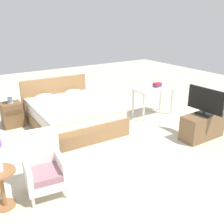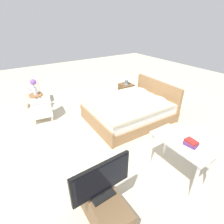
# 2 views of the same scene
# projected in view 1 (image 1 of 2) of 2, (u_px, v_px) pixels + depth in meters

# --- Properties ---
(ground_plane) EXTENTS (16.00, 16.00, 0.00)m
(ground_plane) POSITION_uv_depth(u_px,v_px,m) (95.00, 143.00, 5.32)
(ground_plane) COLOR beige
(bed) EXTENTS (1.77, 2.22, 0.96)m
(bed) POSITION_uv_depth(u_px,v_px,m) (71.00, 114.00, 6.07)
(bed) COLOR #997047
(bed) RESTS_ON ground_plane
(armchair_by_window_right) EXTENTS (0.61, 0.61, 0.92)m
(armchair_by_window_right) POSITION_uv_depth(u_px,v_px,m) (44.00, 169.00, 3.75)
(armchair_by_window_right) COLOR white
(armchair_by_window_right) RESTS_ON ground_plane
(side_table) EXTENTS (0.40, 0.40, 0.55)m
(side_table) POSITION_uv_depth(u_px,v_px,m) (2.00, 184.00, 3.44)
(side_table) COLOR #936038
(side_table) RESTS_ON ground_plane
(nightstand) EXTENTS (0.44, 0.41, 0.56)m
(nightstand) POSITION_uv_depth(u_px,v_px,m) (12.00, 115.00, 6.07)
(nightstand) COLOR brown
(nightstand) RESTS_ON ground_plane
(table_lamp) EXTENTS (0.22, 0.22, 0.33)m
(table_lamp) POSITION_uv_depth(u_px,v_px,m) (9.00, 94.00, 5.90)
(table_lamp) COLOR #9EADC6
(table_lamp) RESTS_ON nightstand
(tv_stand) EXTENTS (0.96, 0.40, 0.52)m
(tv_stand) POSITION_uv_depth(u_px,v_px,m) (202.00, 126.00, 5.47)
(tv_stand) COLOR brown
(tv_stand) RESTS_ON ground_plane
(tv_flatscreen) EXTENTS (0.21, 0.83, 0.56)m
(tv_flatscreen) POSITION_uv_depth(u_px,v_px,m) (205.00, 101.00, 5.28)
(tv_flatscreen) COLOR black
(tv_flatscreen) RESTS_ON tv_stand
(vanity_desk) EXTENTS (1.04, 0.52, 0.74)m
(vanity_desk) POSITION_uv_depth(u_px,v_px,m) (153.00, 92.00, 6.59)
(vanity_desk) COLOR silver
(vanity_desk) RESTS_ON ground_plane
(book_stack) EXTENTS (0.23, 0.17, 0.11)m
(book_stack) POSITION_uv_depth(u_px,v_px,m) (157.00, 85.00, 6.62)
(book_stack) COLOR #66387A
(book_stack) RESTS_ON vanity_desk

